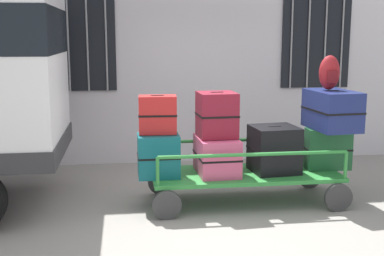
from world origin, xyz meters
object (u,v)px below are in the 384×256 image
(suitcase_center_bottom, at_px, (274,149))
(backpack, at_px, (330,73))
(suitcase_midleft_bottom, at_px, (217,155))
(suitcase_midleft_middle, at_px, (217,115))
(luggage_cart, at_px, (245,177))
(suitcase_midright_middle, at_px, (332,110))
(suitcase_left_middle, at_px, (158,115))
(suitcase_left_bottom, at_px, (159,156))
(suitcase_midright_bottom, at_px, (328,149))

(suitcase_center_bottom, bearing_deg, backpack, 2.29)
(suitcase_center_bottom, xyz_separation_m, backpack, (0.71, 0.03, 0.97))
(suitcase_midleft_bottom, height_order, suitcase_midleft_middle, suitcase_midleft_middle)
(luggage_cart, xyz_separation_m, backpack, (1.08, 0.02, 1.34))
(luggage_cart, height_order, suitcase_midleft_middle, suitcase_midleft_middle)
(suitcase_midright_middle, bearing_deg, suitcase_midleft_middle, 177.42)
(suitcase_midleft_bottom, xyz_separation_m, suitcase_midleft_middle, (-0.00, 0.02, 0.52))
(suitcase_midright_middle, xyz_separation_m, backpack, (-0.04, 0.05, 0.47))
(suitcase_midleft_middle, bearing_deg, luggage_cart, -5.67)
(suitcase_left_middle, xyz_separation_m, suitcase_midleft_middle, (0.75, 0.00, -0.02))
(suitcase_left_bottom, relative_size, backpack, 1.22)
(suitcase_left_bottom, height_order, suitcase_midleft_bottom, suitcase_left_bottom)
(suitcase_midright_middle, bearing_deg, suitcase_left_middle, 178.39)
(suitcase_midright_bottom, height_order, suitcase_midright_middle, suitcase_midright_middle)
(suitcase_left_bottom, bearing_deg, suitcase_midright_middle, 0.05)
(suitcase_midright_middle, relative_size, backpack, 1.87)
(suitcase_left_middle, bearing_deg, suitcase_midleft_bottom, -1.10)
(suitcase_center_bottom, xyz_separation_m, suitcase_midright_middle, (0.75, -0.02, 0.50))
(suitcase_left_bottom, relative_size, suitcase_midright_middle, 0.65)
(suitcase_midleft_bottom, height_order, backpack, backpack)
(suitcase_midright_bottom, xyz_separation_m, backpack, (-0.04, -0.01, 1.00))
(suitcase_left_middle, xyz_separation_m, backpack, (2.20, -0.01, 0.50))
(luggage_cart, distance_m, suitcase_center_bottom, 0.52)
(suitcase_left_bottom, height_order, suitcase_left_middle, suitcase_left_middle)
(suitcase_midleft_bottom, relative_size, suitcase_center_bottom, 1.19)
(suitcase_left_bottom, distance_m, suitcase_left_middle, 0.51)
(suitcase_midleft_bottom, xyz_separation_m, suitcase_midright_bottom, (1.49, 0.02, 0.04))
(suitcase_midleft_bottom, distance_m, backpack, 1.79)
(suitcase_left_bottom, height_order, suitcase_midleft_middle, suitcase_midleft_middle)
(suitcase_midleft_middle, distance_m, suitcase_midright_middle, 1.50)
(suitcase_midright_bottom, bearing_deg, backpack, -162.27)
(suitcase_left_middle, xyz_separation_m, suitcase_midleft_bottom, (0.75, -0.01, -0.54))
(suitcase_left_bottom, xyz_separation_m, suitcase_midright_middle, (2.24, 0.00, 0.53))
(backpack, bearing_deg, suitcase_midleft_middle, 179.40)
(luggage_cart, bearing_deg, suitcase_midright_bottom, 1.71)
(suitcase_midleft_bottom, relative_size, suitcase_midright_middle, 0.90)
(suitcase_center_bottom, bearing_deg, suitcase_midright_middle, -1.81)
(suitcase_center_bottom, bearing_deg, luggage_cart, 178.99)
(luggage_cart, xyz_separation_m, suitcase_midright_middle, (1.12, -0.03, 0.86))
(suitcase_left_middle, bearing_deg, suitcase_midright_bottom, 0.02)
(luggage_cart, relative_size, backpack, 5.62)
(luggage_cart, height_order, suitcase_left_middle, suitcase_left_middle)
(luggage_cart, distance_m, suitcase_left_middle, 1.40)
(suitcase_left_bottom, relative_size, suitcase_center_bottom, 0.86)
(suitcase_midright_bottom, bearing_deg, suitcase_midleft_bottom, -179.42)
(suitcase_midleft_bottom, bearing_deg, backpack, 0.13)
(suitcase_left_middle, height_order, suitcase_midleft_bottom, suitcase_left_middle)
(backpack, bearing_deg, suitcase_left_bottom, -178.60)
(suitcase_midleft_bottom, distance_m, suitcase_midright_middle, 1.60)
(luggage_cart, xyz_separation_m, suitcase_left_middle, (-1.12, 0.03, 0.84))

